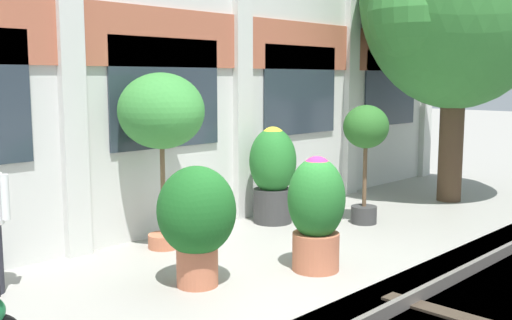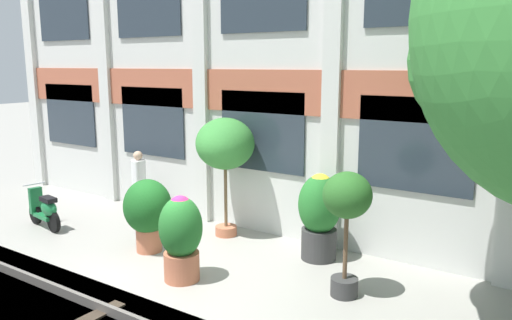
{
  "view_description": "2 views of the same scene",
  "coord_description": "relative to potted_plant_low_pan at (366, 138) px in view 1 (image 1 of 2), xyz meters",
  "views": [
    {
      "loc": [
        -5.73,
        -4.74,
        2.48
      ],
      "look_at": [
        0.55,
        1.38,
        1.28
      ],
      "focal_mm": 42.0,
      "sensor_mm": 36.0,
      "label": 1
    },
    {
      "loc": [
        5.76,
        -6.04,
        3.66
      ],
      "look_at": [
        0.51,
        1.82,
        1.84
      ],
      "focal_mm": 35.0,
      "sensor_mm": 36.0,
      "label": 2
    }
  ],
  "objects": [
    {
      "name": "ground_plane",
      "position": [
        -2.78,
        -0.96,
        -1.48
      ],
      "size": [
        80.0,
        80.0,
        0.0
      ],
      "primitive_type": "plane",
      "color": "gray"
    },
    {
      "name": "potted_plant_stone_basin",
      "position": [
        -2.57,
        -1.0,
        -0.66
      ],
      "size": [
        0.74,
        0.74,
        1.5
      ],
      "color": "#B76647",
      "rests_on": "ground"
    },
    {
      "name": "potted_plant_fluted_column",
      "position": [
        -1.05,
        1.17,
        -0.57
      ],
      "size": [
        0.81,
        0.81,
        1.67
      ],
      "color": "#333333",
      "rests_on": "ground"
    },
    {
      "name": "potted_plant_glazed_jar",
      "position": [
        -4.03,
        -0.35,
        -0.64
      ],
      "size": [
        0.95,
        0.95,
        1.46
      ],
      "color": "#B76647",
      "rests_on": "ground"
    },
    {
      "name": "potted_plant_tall_urn",
      "position": [
        -3.32,
        1.25,
        0.48
      ],
      "size": [
        1.24,
        1.24,
        2.56
      ],
      "color": "#B76647",
      "rests_on": "ground"
    },
    {
      "name": "potted_plant_low_pan",
      "position": [
        0.0,
        0.0,
        0.0
      ],
      "size": [
        0.77,
        0.77,
        2.04
      ],
      "color": "#333333",
      "rests_on": "ground"
    }
  ]
}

